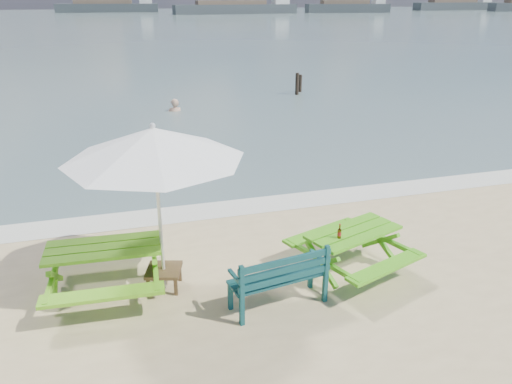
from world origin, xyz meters
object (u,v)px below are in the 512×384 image
object	(u,v)px
side_table	(164,278)
swimmer	(175,120)
patio_umbrella	(154,144)
park_bench	(278,289)
picnic_table_right	(352,252)
beer_bottle	(339,233)
picnic_table_left	(106,271)

from	to	relation	value
side_table	swimmer	size ratio (longest dim) A/B	0.38
patio_umbrella	park_bench	bearing A→B (deg)	-30.88
park_bench	swimmer	size ratio (longest dim) A/B	0.89
picnic_table_right	patio_umbrella	bearing A→B (deg)	173.31
picnic_table_right	beer_bottle	world-z (taller)	beer_bottle
picnic_table_left	picnic_table_right	world-z (taller)	picnic_table_left
park_bench	patio_umbrella	distance (m)	2.90
patio_umbrella	beer_bottle	distance (m)	3.30
park_bench	side_table	xyz separation A→B (m)	(-1.64, 0.98, -0.10)
park_bench	beer_bottle	size ratio (longest dim) A/B	6.39
patio_umbrella	side_table	bearing A→B (deg)	0.00
picnic_table_left	park_bench	world-z (taller)	park_bench
picnic_table_left	patio_umbrella	distance (m)	2.25
picnic_table_left	picnic_table_right	distance (m)	4.12
picnic_table_right	beer_bottle	bearing A→B (deg)	-153.22
picnic_table_right	park_bench	world-z (taller)	park_bench
side_table	swimmer	world-z (taller)	swimmer
picnic_table_right	picnic_table_left	bearing A→B (deg)	173.30
side_table	swimmer	distance (m)	13.49
swimmer	picnic_table_right	bearing A→B (deg)	-84.71
side_table	beer_bottle	bearing A→B (deg)	-11.05
side_table	beer_bottle	world-z (taller)	beer_bottle
beer_bottle	picnic_table_left	bearing A→B (deg)	169.98
park_bench	swimmer	world-z (taller)	park_bench
picnic_table_right	beer_bottle	size ratio (longest dim) A/B	9.13
picnic_table_left	picnic_table_right	bearing A→B (deg)	-6.70
park_bench	beer_bottle	xyz separation A→B (m)	(1.19, 0.43, 0.58)
side_table	park_bench	bearing A→B (deg)	-30.88
side_table	patio_umbrella	xyz separation A→B (m)	(-0.00, 0.00, 2.28)
beer_bottle	swimmer	bearing A→B (deg)	93.76
picnic_table_right	swimmer	distance (m)	13.79
side_table	patio_umbrella	distance (m)	2.28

